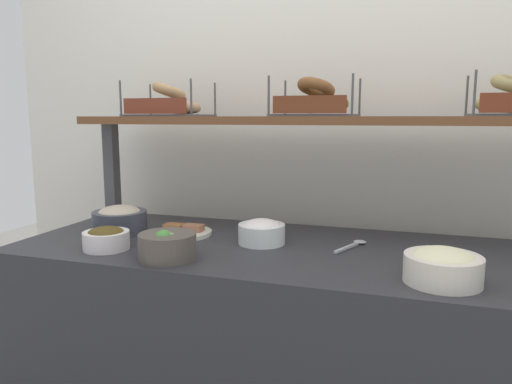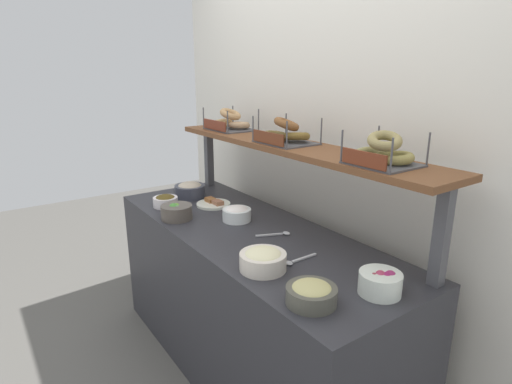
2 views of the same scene
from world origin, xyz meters
TOP-DOWN VIEW (x-y plane):
  - ground_plane at (0.00, 0.00)m, footprint 8.00×8.00m
  - back_wall at (0.00, 0.55)m, footprint 3.13×0.06m
  - deli_counter at (0.00, 0.00)m, footprint 1.93×0.70m
  - shelf_riser_left at (-0.91, 0.27)m, footprint 0.05×0.05m
  - shelf_riser_right at (0.91, 0.27)m, footprint 0.05×0.05m
  - upper_shelf at (0.00, 0.27)m, footprint 1.89×0.32m
  - bowl_beet_salad at (0.83, 0.04)m, footprint 0.16×0.16m
  - bowl_potato_salad at (0.42, -0.21)m, footprint 0.20×0.20m
  - bowl_cream_cheese at (-0.15, 0.02)m, footprint 0.16×0.16m
  - bowl_hummus at (0.73, -0.22)m, footprint 0.19×0.19m
  - bowl_chocolate_spread at (-0.61, -0.20)m, footprint 0.15×0.15m
  - bowl_veggie_mix at (-0.37, -0.24)m, footprint 0.17×0.17m
  - bowl_tuna_salad at (-0.70, 0.01)m, footprint 0.20×0.20m
  - serving_plate_white at (-0.46, 0.05)m, footprint 0.21×0.21m
  - serving_spoon_near_plate at (0.16, 0.08)m, footprint 0.09×0.17m
  - serving_spoon_by_edge at (0.44, -0.05)m, footprint 0.04×0.18m
  - bagel_basket_sesame at (-0.63, 0.28)m, footprint 0.32×0.26m
  - bagel_basket_cinnamon_raisin at (-0.02, 0.25)m, footprint 0.30×0.26m
  - bagel_basket_everything at (0.62, 0.25)m, footprint 0.27×0.26m

SIDE VIEW (x-z plane):
  - ground_plane at x=0.00m, z-range 0.00..0.00m
  - deli_counter at x=0.00m, z-range 0.00..0.85m
  - serving_spoon_near_plate at x=0.16m, z-range 0.85..0.86m
  - serving_spoon_by_edge at x=0.44m, z-range 0.85..0.86m
  - serving_plate_white at x=-0.46m, z-range 0.84..0.88m
  - bowl_chocolate_spread at x=-0.61m, z-range 0.85..0.92m
  - bowl_hummus at x=0.73m, z-range 0.85..0.93m
  - bowl_cream_cheese at x=-0.15m, z-range 0.85..0.93m
  - bowl_veggie_mix at x=-0.37m, z-range 0.85..0.94m
  - bowl_potato_salad at x=0.42m, z-range 0.85..0.94m
  - bowl_beet_salad at x=0.83m, z-range 0.85..0.94m
  - bowl_tuna_salad at x=-0.70m, z-range 0.85..0.95m
  - shelf_riser_left at x=-0.91m, z-range 0.85..1.25m
  - shelf_riser_right at x=0.91m, z-range 0.85..1.25m
  - back_wall at x=0.00m, z-range 0.00..2.40m
  - upper_shelf at x=0.00m, z-range 1.25..1.28m
  - bagel_basket_sesame at x=-0.63m, z-range 1.26..1.40m
  - bagel_basket_everything at x=0.62m, z-range 1.26..1.40m
  - bagel_basket_cinnamon_raisin at x=-0.02m, z-range 1.26..1.40m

